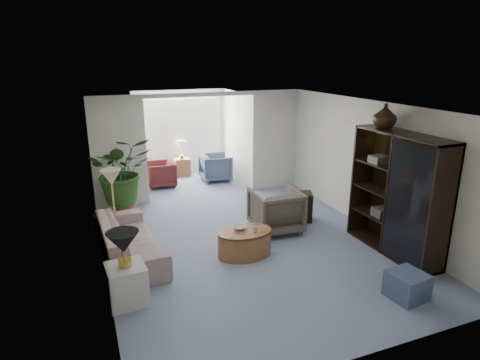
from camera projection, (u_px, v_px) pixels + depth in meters
name	position (u px, v px, depth m)	size (l,w,h in m)	color
floor	(252.00, 248.00, 7.31)	(6.00, 6.00, 0.00)	#8A99B6
sunroom_floor	(192.00, 184.00, 10.95)	(2.60, 2.60, 0.00)	#8A99B6
back_pier_left	(119.00, 153.00, 8.94)	(1.20, 0.12, 2.50)	white
back_pier_right	(275.00, 140.00, 10.28)	(1.20, 0.12, 2.50)	white
back_header	(201.00, 95.00, 9.26)	(2.60, 0.12, 0.10)	white
window_pane	(180.00, 126.00, 11.50)	(2.20, 0.02, 1.50)	white
window_blinds	(180.00, 126.00, 11.48)	(2.20, 0.02, 1.50)	white
framed_picture	(377.00, 145.00, 7.60)	(0.04, 0.50, 0.40)	beige
sofa	(129.00, 240.00, 6.87)	(2.22, 0.87, 0.65)	#BBB09E
end_table	(127.00, 284.00, 5.62)	(0.51, 0.51, 0.56)	silver
table_lamp	(123.00, 242.00, 5.43)	(0.44, 0.44, 0.30)	black
floor_lamp	(111.00, 177.00, 7.17)	(0.36, 0.36, 0.28)	beige
coffee_table	(245.00, 243.00, 6.99)	(0.95, 0.95, 0.45)	#9A5D38
coffee_bowl	(240.00, 227.00, 6.99)	(0.23, 0.23, 0.06)	beige
coffee_cup	(255.00, 229.00, 6.87)	(0.11, 0.11, 0.10)	beige
wingback_chair	(276.00, 210.00, 7.92)	(0.90, 0.92, 0.84)	#5F594B
side_table_dark	(299.00, 206.00, 8.47)	(0.50, 0.40, 0.59)	black
entertainment_cabinet	(397.00, 194.00, 6.90)	(0.50, 1.89, 2.10)	black
cabinet_urn	(385.00, 116.00, 6.98)	(0.40, 0.40, 0.42)	black
ottoman	(407.00, 285.00, 5.76)	(0.47, 0.47, 0.38)	#4D5D85
plant_pot	(125.00, 209.00, 8.69)	(0.40, 0.40, 0.32)	#AD4832
house_plant	(122.00, 170.00, 8.44)	(1.28, 1.11, 1.42)	#26501B
sunroom_chair_blue	(216.00, 167.00, 11.18)	(0.77, 0.80, 0.72)	#4D5D85
sunroom_chair_maroon	(161.00, 174.00, 10.66)	(0.71, 0.73, 0.66)	maroon
sunroom_table	(182.00, 167.00, 11.62)	(0.42, 0.32, 0.51)	#9A5D38
shelf_clutter	(399.00, 194.00, 6.79)	(0.30, 1.29, 1.06)	#3B3935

